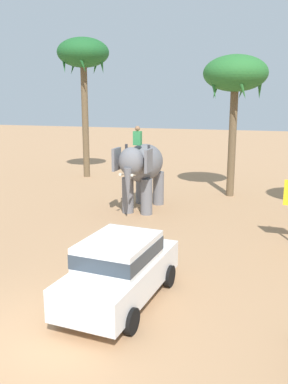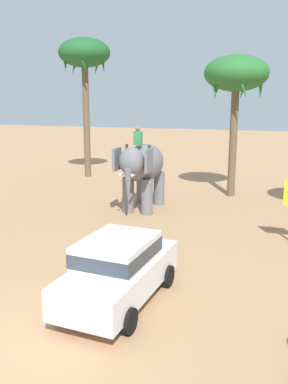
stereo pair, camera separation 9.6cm
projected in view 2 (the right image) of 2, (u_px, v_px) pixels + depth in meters
The scene contains 5 objects.
ground_plane at pixel (54, 331), 9.26m from camera, with size 120.00×120.00×0.00m, color tan.
car_sedan_foreground at pixel (119, 267), 10.39m from camera, with size 2.15×4.23×1.70m.
elephant_with_mahout at pixel (142, 167), 18.81m from camera, with size 1.65×3.88×3.88m.
palm_tree_behind_elephant at pixel (236, 77), 20.60m from camera, with size 3.20×3.20×7.14m.
palm_tree_left_of_road at pixel (84, 57), 25.63m from camera, with size 3.20×3.20×8.66m.
Camera 2 is at (4.45, -7.33, 5.08)m, focal length 38.89 mm.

